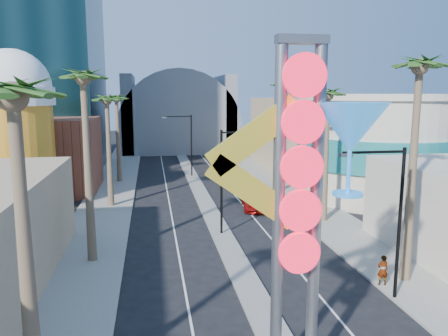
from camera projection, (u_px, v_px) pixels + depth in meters
sidewalk_west at (111, 194)px, 46.28m from camera, size 5.00×100.00×0.15m
sidewalk_east at (283, 188)px, 49.39m from camera, size 5.00×100.00×0.15m
median at (197, 186)px, 50.75m from camera, size 1.60×84.00×0.15m
brick_filler_west at (50, 155)px, 47.47m from camera, size 10.00×10.00×8.00m
filler_east at (301, 134)px, 62.26m from camera, size 10.00×20.00×10.00m
beer_mug at (16, 125)px, 38.89m from camera, size 7.00×7.00×14.50m
turquoise_building at (378, 146)px, 45.05m from camera, size 16.60×16.60×10.60m
canopy at (178, 127)px, 83.10m from camera, size 22.00×16.00×22.00m
neon_sign at (320, 187)px, 15.61m from camera, size 6.53×2.60×12.55m
streetlight_0 at (229, 172)px, 32.53m from camera, size 3.79×0.25×8.00m
streetlight_1 at (187, 139)px, 55.69m from camera, size 3.79×0.25×8.00m
streetlight_2 at (392, 210)px, 21.89m from camera, size 3.45×0.25×8.00m
palm_0 at (14, 117)px, 12.63m from camera, size 2.40×2.40×11.70m
palm_1 at (84, 90)px, 26.09m from camera, size 2.40×2.40×12.70m
palm_2 at (107, 106)px, 39.92m from camera, size 2.40×2.40×11.20m
palm_3 at (117, 104)px, 51.59m from camera, size 2.40×2.40×11.20m
palm_5 at (419, 81)px, 23.13m from camera, size 2.40×2.40×13.20m
palm_6 at (328, 102)px, 35.02m from camera, size 2.40×2.40×11.70m
palm_7 at (284, 92)px, 46.53m from camera, size 2.40×2.40×12.70m
red_pickup at (256, 202)px, 40.49m from camera, size 2.91×5.23×1.38m
pedestrian_a at (383, 270)px, 24.04m from camera, size 0.67×0.48×1.71m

